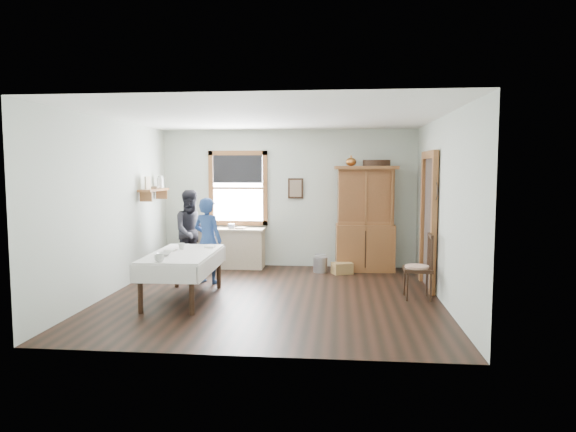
{
  "coord_description": "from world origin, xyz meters",
  "views": [
    {
      "loc": [
        1.0,
        -7.59,
        1.94
      ],
      "look_at": [
        0.21,
        0.3,
        1.2
      ],
      "focal_mm": 32.0,
      "sensor_mm": 36.0,
      "label": 1
    }
  ],
  "objects_px": {
    "spindle_chair": "(418,266)",
    "pail": "(320,265)",
    "wicker_basket": "(342,268)",
    "work_counter": "(230,248)",
    "woman_blue": "(208,244)",
    "figure_dark": "(192,235)",
    "dining_table": "(183,276)",
    "china_hutch": "(365,219)"
  },
  "relations": [
    {
      "from": "spindle_chair",
      "to": "pail",
      "type": "height_order",
      "value": "spindle_chair"
    },
    {
      "from": "wicker_basket",
      "to": "work_counter",
      "type": "bearing_deg",
      "value": 169.45
    },
    {
      "from": "spindle_chair",
      "to": "woman_blue",
      "type": "distance_m",
      "value": 3.46
    },
    {
      "from": "wicker_basket",
      "to": "figure_dark",
      "type": "bearing_deg",
      "value": -176.53
    },
    {
      "from": "pail",
      "to": "figure_dark",
      "type": "xyz_separation_m",
      "value": [
        -2.37,
        -0.28,
        0.57
      ]
    },
    {
      "from": "dining_table",
      "to": "wicker_basket",
      "type": "height_order",
      "value": "dining_table"
    },
    {
      "from": "spindle_chair",
      "to": "woman_blue",
      "type": "bearing_deg",
      "value": 170.83
    },
    {
      "from": "work_counter",
      "to": "woman_blue",
      "type": "xyz_separation_m",
      "value": [
        -0.08,
        -1.39,
        0.28
      ]
    },
    {
      "from": "china_hutch",
      "to": "wicker_basket",
      "type": "bearing_deg",
      "value": -143.41
    },
    {
      "from": "dining_table",
      "to": "work_counter",
      "type": "bearing_deg",
      "value": 86.17
    },
    {
      "from": "pail",
      "to": "wicker_basket",
      "type": "distance_m",
      "value": 0.42
    },
    {
      "from": "woman_blue",
      "to": "figure_dark",
      "type": "xyz_separation_m",
      "value": [
        -0.5,
        0.82,
        0.04
      ]
    },
    {
      "from": "pail",
      "to": "woman_blue",
      "type": "relative_size",
      "value": 0.21
    },
    {
      "from": "figure_dark",
      "to": "pail",
      "type": "bearing_deg",
      "value": -22.93
    },
    {
      "from": "pail",
      "to": "figure_dark",
      "type": "distance_m",
      "value": 2.45
    },
    {
      "from": "spindle_chair",
      "to": "figure_dark",
      "type": "xyz_separation_m",
      "value": [
        -3.88,
        1.54,
        0.22
      ]
    },
    {
      "from": "work_counter",
      "to": "pail",
      "type": "distance_m",
      "value": 1.82
    },
    {
      "from": "spindle_chair",
      "to": "wicker_basket",
      "type": "xyz_separation_m",
      "value": [
        -1.11,
        1.71,
        -0.39
      ]
    },
    {
      "from": "work_counter",
      "to": "figure_dark",
      "type": "distance_m",
      "value": 0.89
    },
    {
      "from": "pail",
      "to": "woman_blue",
      "type": "distance_m",
      "value": 2.23
    },
    {
      "from": "wicker_basket",
      "to": "pail",
      "type": "bearing_deg",
      "value": 164.32
    },
    {
      "from": "dining_table",
      "to": "figure_dark",
      "type": "height_order",
      "value": "figure_dark"
    },
    {
      "from": "china_hutch",
      "to": "pail",
      "type": "relative_size",
      "value": 6.98
    },
    {
      "from": "dining_table",
      "to": "woman_blue",
      "type": "distance_m",
      "value": 1.18
    },
    {
      "from": "china_hutch",
      "to": "figure_dark",
      "type": "distance_m",
      "value": 3.26
    },
    {
      "from": "wicker_basket",
      "to": "woman_blue",
      "type": "height_order",
      "value": "woman_blue"
    },
    {
      "from": "pail",
      "to": "figure_dark",
      "type": "bearing_deg",
      "value": -173.21
    },
    {
      "from": "china_hutch",
      "to": "dining_table",
      "type": "relative_size",
      "value": 1.13
    },
    {
      "from": "dining_table",
      "to": "woman_blue",
      "type": "relative_size",
      "value": 1.31
    },
    {
      "from": "dining_table",
      "to": "wicker_basket",
      "type": "xyz_separation_m",
      "value": [
        2.35,
        2.12,
        -0.25
      ]
    },
    {
      "from": "china_hutch",
      "to": "figure_dark",
      "type": "bearing_deg",
      "value": -173.9
    },
    {
      "from": "work_counter",
      "to": "wicker_basket",
      "type": "height_order",
      "value": "work_counter"
    },
    {
      "from": "spindle_chair",
      "to": "woman_blue",
      "type": "height_order",
      "value": "woman_blue"
    },
    {
      "from": "dining_table",
      "to": "spindle_chair",
      "type": "relative_size",
      "value": 1.79
    },
    {
      "from": "figure_dark",
      "to": "work_counter",
      "type": "bearing_deg",
      "value": 14.62
    },
    {
      "from": "dining_table",
      "to": "figure_dark",
      "type": "xyz_separation_m",
      "value": [
        -0.42,
        1.95,
        0.36
      ]
    },
    {
      "from": "spindle_chair",
      "to": "pail",
      "type": "bearing_deg",
      "value": 132.56
    },
    {
      "from": "dining_table",
      "to": "spindle_chair",
      "type": "distance_m",
      "value": 3.49
    },
    {
      "from": "wicker_basket",
      "to": "figure_dark",
      "type": "relative_size",
      "value": 0.25
    },
    {
      "from": "spindle_chair",
      "to": "woman_blue",
      "type": "xyz_separation_m",
      "value": [
        -3.38,
        0.72,
        0.18
      ]
    },
    {
      "from": "pail",
      "to": "dining_table",
      "type": "bearing_deg",
      "value": -131.15
    },
    {
      "from": "china_hutch",
      "to": "pail",
      "type": "height_order",
      "value": "china_hutch"
    }
  ]
}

